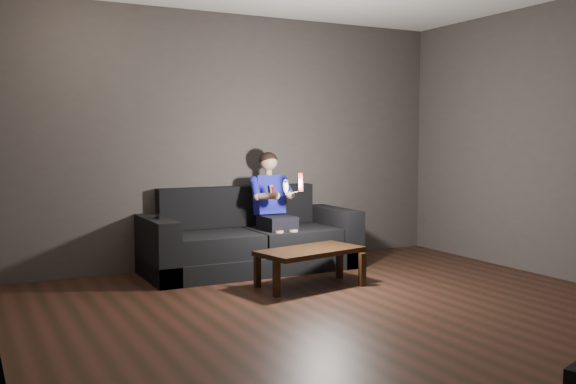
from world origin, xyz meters
TOP-DOWN VIEW (x-y plane):
  - floor at (0.00, 0.00)m, footprint 5.00×5.00m
  - back_wall at (0.00, 2.50)m, footprint 5.00×0.04m
  - sofa at (-0.01, 2.12)m, footprint 2.21×0.96m
  - child at (0.24, 2.06)m, footprint 0.46×0.56m
  - wii_remote_red at (0.32, 1.62)m, footprint 0.06×0.08m
  - nunchuk_white at (0.16, 1.63)m, footprint 0.08×0.10m
  - wii_remote_black at (-1.01, 2.03)m, footprint 0.08×0.15m
  - coffee_table at (0.16, 1.13)m, footprint 1.06×0.68m

SIDE VIEW (x-z plane):
  - floor at x=0.00m, z-range 0.00..0.00m
  - sofa at x=-0.01m, z-range -0.15..0.71m
  - coffee_table at x=0.16m, z-range 0.13..0.48m
  - wii_remote_black at x=-1.01m, z-range 0.60..0.63m
  - child at x=0.24m, z-range 0.16..1.29m
  - nunchuk_white at x=0.16m, z-range 0.82..0.97m
  - wii_remote_red at x=0.32m, z-range 0.84..1.03m
  - back_wall at x=0.00m, z-range 0.00..2.70m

